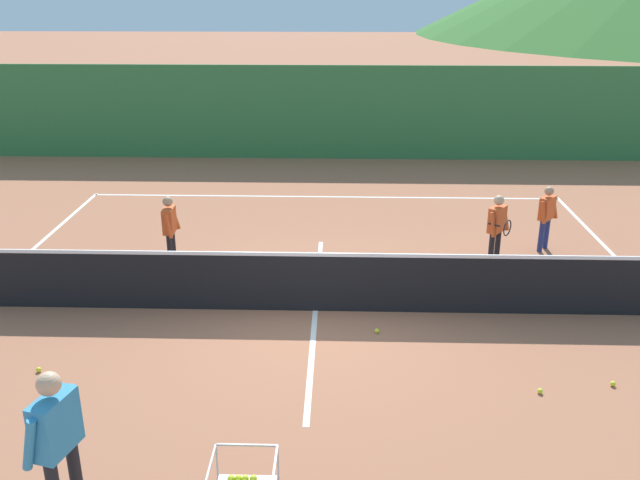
{
  "coord_description": "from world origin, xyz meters",
  "views": [
    {
      "loc": [
        0.36,
        -9.51,
        4.83
      ],
      "look_at": [
        0.06,
        0.43,
        1.02
      ],
      "focal_mm": 38.23,
      "sensor_mm": 36.0,
      "label": 1
    }
  ],
  "objects_px": {
    "instructor": "(57,434)",
    "tennis_ball_3": "(613,384)",
    "student_2": "(547,212)",
    "student_0": "(170,225)",
    "student_1": "(497,224)",
    "tennis_ball_0": "(540,391)",
    "tennis_net": "(315,281)",
    "tennis_ball_1": "(39,370)",
    "tennis_ball_5": "(377,331)"
  },
  "relations": [
    {
      "from": "instructor",
      "to": "tennis_ball_3",
      "type": "height_order",
      "value": "instructor"
    },
    {
      "from": "instructor",
      "to": "student_2",
      "type": "xyz_separation_m",
      "value": [
        6.43,
        7.13,
        -0.22
      ]
    },
    {
      "from": "student_0",
      "to": "student_2",
      "type": "distance_m",
      "value": 6.94
    },
    {
      "from": "student_1",
      "to": "tennis_ball_0",
      "type": "height_order",
      "value": "student_1"
    },
    {
      "from": "tennis_net",
      "to": "tennis_ball_1",
      "type": "xyz_separation_m",
      "value": [
        -3.57,
        -1.89,
        -0.47
      ]
    },
    {
      "from": "tennis_net",
      "to": "tennis_ball_0",
      "type": "height_order",
      "value": "tennis_net"
    },
    {
      "from": "student_2",
      "to": "tennis_ball_0",
      "type": "bearing_deg",
      "value": -105.52
    },
    {
      "from": "tennis_net",
      "to": "tennis_ball_0",
      "type": "xyz_separation_m",
      "value": [
        2.89,
        -2.18,
        -0.47
      ]
    },
    {
      "from": "instructor",
      "to": "tennis_ball_5",
      "type": "xyz_separation_m",
      "value": [
        3.11,
        3.75,
        -0.94
      ]
    },
    {
      "from": "tennis_net",
      "to": "tennis_ball_5",
      "type": "distance_m",
      "value": 1.24
    },
    {
      "from": "student_2",
      "to": "tennis_ball_3",
      "type": "bearing_deg",
      "value": -94.69
    },
    {
      "from": "tennis_ball_5",
      "to": "tennis_ball_3",
      "type": "bearing_deg",
      "value": -23.95
    },
    {
      "from": "student_1",
      "to": "student_2",
      "type": "xyz_separation_m",
      "value": [
        1.1,
        0.81,
        -0.04
      ]
    },
    {
      "from": "student_1",
      "to": "tennis_ball_3",
      "type": "xyz_separation_m",
      "value": [
        0.71,
        -3.87,
        -0.76
      ]
    },
    {
      "from": "tennis_ball_5",
      "to": "tennis_net",
      "type": "bearing_deg",
      "value": 143.31
    },
    {
      "from": "tennis_net",
      "to": "student_0",
      "type": "relative_size",
      "value": 8.52
    },
    {
      "from": "tennis_net",
      "to": "student_1",
      "type": "bearing_deg",
      "value": 30.9
    },
    {
      "from": "student_0",
      "to": "tennis_ball_0",
      "type": "relative_size",
      "value": 19.16
    },
    {
      "from": "tennis_net",
      "to": "student_0",
      "type": "xyz_separation_m",
      "value": [
        -2.63,
        1.71,
        0.28
      ]
    },
    {
      "from": "tennis_net",
      "to": "tennis_ball_1",
      "type": "distance_m",
      "value": 4.07
    },
    {
      "from": "tennis_net",
      "to": "student_0",
      "type": "distance_m",
      "value": 3.15
    },
    {
      "from": "student_0",
      "to": "tennis_ball_5",
      "type": "bearing_deg",
      "value": -33.96
    },
    {
      "from": "tennis_net",
      "to": "student_2",
      "type": "bearing_deg",
      "value": 32.4
    },
    {
      "from": "student_0",
      "to": "tennis_ball_0",
      "type": "height_order",
      "value": "student_0"
    },
    {
      "from": "instructor",
      "to": "tennis_ball_1",
      "type": "bearing_deg",
      "value": 118.43
    },
    {
      "from": "tennis_ball_3",
      "to": "tennis_ball_5",
      "type": "bearing_deg",
      "value": 156.05
    },
    {
      "from": "instructor",
      "to": "student_1",
      "type": "bearing_deg",
      "value": 49.85
    },
    {
      "from": "tennis_ball_1",
      "to": "tennis_ball_5",
      "type": "distance_m",
      "value": 4.65
    },
    {
      "from": "student_2",
      "to": "tennis_ball_3",
      "type": "distance_m",
      "value": 4.75
    },
    {
      "from": "tennis_net",
      "to": "instructor",
      "type": "relative_size",
      "value": 6.87
    },
    {
      "from": "tennis_net",
      "to": "student_1",
      "type": "height_order",
      "value": "student_1"
    },
    {
      "from": "tennis_net",
      "to": "student_1",
      "type": "relative_size",
      "value": 8.41
    },
    {
      "from": "tennis_ball_3",
      "to": "student_0",
      "type": "bearing_deg",
      "value": 150.32
    },
    {
      "from": "tennis_ball_5",
      "to": "student_1",
      "type": "bearing_deg",
      "value": 49.2
    },
    {
      "from": "student_2",
      "to": "instructor",
      "type": "bearing_deg",
      "value": -132.04
    },
    {
      "from": "student_0",
      "to": "tennis_ball_3",
      "type": "relative_size",
      "value": 19.16
    },
    {
      "from": "tennis_ball_0",
      "to": "tennis_ball_1",
      "type": "relative_size",
      "value": 1.0
    },
    {
      "from": "tennis_ball_0",
      "to": "tennis_ball_1",
      "type": "height_order",
      "value": "same"
    },
    {
      "from": "student_0",
      "to": "tennis_ball_1",
      "type": "xyz_separation_m",
      "value": [
        -0.94,
        -3.59,
        -0.75
      ]
    },
    {
      "from": "tennis_net",
      "to": "tennis_ball_0",
      "type": "bearing_deg",
      "value": -37.13
    },
    {
      "from": "tennis_ball_3",
      "to": "student_2",
      "type": "bearing_deg",
      "value": 85.31
    },
    {
      "from": "student_2",
      "to": "tennis_ball_3",
      "type": "relative_size",
      "value": 18.42
    },
    {
      "from": "student_0",
      "to": "tennis_ball_5",
      "type": "distance_m",
      "value": 4.35
    },
    {
      "from": "student_0",
      "to": "student_1",
      "type": "bearing_deg",
      "value": 1.73
    },
    {
      "from": "tennis_ball_1",
      "to": "tennis_ball_3",
      "type": "distance_m",
      "value": 7.43
    },
    {
      "from": "tennis_ball_3",
      "to": "tennis_ball_5",
      "type": "xyz_separation_m",
      "value": [
        -2.93,
        1.3,
        0.0
      ]
    },
    {
      "from": "tennis_ball_3",
      "to": "tennis_ball_5",
      "type": "height_order",
      "value": "same"
    },
    {
      "from": "student_1",
      "to": "tennis_ball_0",
      "type": "xyz_separation_m",
      "value": [
        -0.26,
        -4.07,
        -0.76
      ]
    },
    {
      "from": "instructor",
      "to": "student_0",
      "type": "xyz_separation_m",
      "value": [
        -0.44,
        6.15,
        -0.19
      ]
    },
    {
      "from": "tennis_net",
      "to": "tennis_ball_1",
      "type": "height_order",
      "value": "tennis_net"
    }
  ]
}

